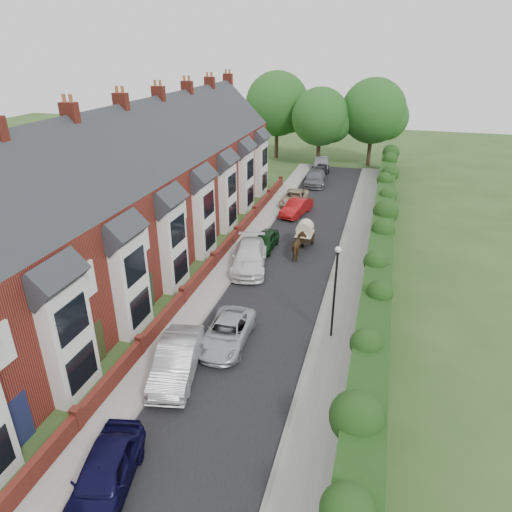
% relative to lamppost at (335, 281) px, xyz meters
% --- Properties ---
extents(ground, '(140.00, 140.00, 0.00)m').
position_rel_lamppost_xyz_m(ground, '(-3.40, -4.00, -3.30)').
color(ground, '#2D4C1E').
rests_on(ground, ground).
extents(road, '(6.00, 58.00, 0.02)m').
position_rel_lamppost_xyz_m(road, '(-3.90, 7.00, -3.29)').
color(road, black).
rests_on(road, ground).
extents(pavement_hedge_side, '(2.20, 58.00, 0.12)m').
position_rel_lamppost_xyz_m(pavement_hedge_side, '(0.20, 7.00, -3.24)').
color(pavement_hedge_side, gray).
rests_on(pavement_hedge_side, ground).
extents(pavement_house_side, '(1.70, 58.00, 0.12)m').
position_rel_lamppost_xyz_m(pavement_house_side, '(-7.75, 7.00, -3.24)').
color(pavement_house_side, gray).
rests_on(pavement_house_side, ground).
extents(kerb_hedge_side, '(0.18, 58.00, 0.13)m').
position_rel_lamppost_xyz_m(kerb_hedge_side, '(-0.85, 7.00, -3.23)').
color(kerb_hedge_side, gray).
rests_on(kerb_hedge_side, ground).
extents(kerb_house_side, '(0.18, 58.00, 0.13)m').
position_rel_lamppost_xyz_m(kerb_house_side, '(-6.95, 7.00, -3.23)').
color(kerb_house_side, gray).
rests_on(kerb_house_side, ground).
extents(hedge, '(2.10, 58.00, 2.85)m').
position_rel_lamppost_xyz_m(hedge, '(2.00, 7.00, -1.70)').
color(hedge, '#173310').
rests_on(hedge, ground).
extents(terrace_row, '(9.05, 40.50, 11.50)m').
position_rel_lamppost_xyz_m(terrace_row, '(-14.27, 5.98, 1.18)').
color(terrace_row, maroon).
rests_on(terrace_row, ground).
extents(garden_wall_row, '(0.35, 40.35, 1.10)m').
position_rel_lamppost_xyz_m(garden_wall_row, '(-8.75, 6.00, -2.84)').
color(garden_wall_row, maroon).
rests_on(garden_wall_row, ground).
extents(lamppost, '(0.32, 0.32, 5.16)m').
position_rel_lamppost_xyz_m(lamppost, '(0.00, 0.00, 0.00)').
color(lamppost, black).
rests_on(lamppost, ground).
extents(tree_far_left, '(7.14, 6.80, 9.29)m').
position_rel_lamppost_xyz_m(tree_far_left, '(-6.05, 36.08, 2.41)').
color(tree_far_left, '#332316').
rests_on(tree_far_left, ground).
extents(tree_far_right, '(7.98, 7.60, 10.31)m').
position_rel_lamppost_xyz_m(tree_far_right, '(-0.01, 38.08, 3.02)').
color(tree_far_right, '#332316').
rests_on(tree_far_right, ground).
extents(tree_far_back, '(8.40, 8.00, 10.82)m').
position_rel_lamppost_xyz_m(tree_far_back, '(-11.99, 39.08, 3.32)').
color(tree_far_back, '#332316').
rests_on(tree_far_back, ground).
extents(car_navy, '(2.70, 4.74, 1.52)m').
position_rel_lamppost_xyz_m(car_navy, '(-6.17, -11.06, -2.54)').
color(car_navy, black).
rests_on(car_navy, ground).
extents(car_silver_a, '(2.66, 5.11, 1.60)m').
position_rel_lamppost_xyz_m(car_silver_a, '(-6.40, -4.85, -2.50)').
color(car_silver_a, '#9FA0A4').
rests_on(car_silver_a, ground).
extents(car_silver_b, '(2.25, 4.64, 1.27)m').
position_rel_lamppost_xyz_m(car_silver_b, '(-5.01, -1.96, -2.66)').
color(car_silver_b, '#B2B6BA').
rests_on(car_silver_b, ground).
extents(car_white, '(3.35, 5.80, 1.58)m').
position_rel_lamppost_xyz_m(car_white, '(-6.40, 6.60, -2.51)').
color(car_white, white).
rests_on(car_white, ground).
extents(car_green, '(1.60, 3.77, 1.27)m').
position_rel_lamppost_xyz_m(car_green, '(-6.18, 9.86, -2.66)').
color(car_green, black).
rests_on(car_green, ground).
extents(car_red, '(2.43, 4.46, 1.39)m').
position_rel_lamppost_xyz_m(car_red, '(-5.40, 17.80, -2.60)').
color(car_red, maroon).
rests_on(car_red, ground).
extents(car_beige, '(2.17, 4.68, 1.30)m').
position_rel_lamppost_xyz_m(car_beige, '(-6.15, 20.51, -2.65)').
color(car_beige, '#C0AB8A').
rests_on(car_beige, ground).
extents(car_grey, '(2.48, 5.20, 1.46)m').
position_rel_lamppost_xyz_m(car_grey, '(-5.37, 27.77, -2.57)').
color(car_grey, slate).
rests_on(car_grey, ground).
extents(car_black, '(1.76, 3.88, 1.29)m').
position_rel_lamppost_xyz_m(car_black, '(-5.35, 31.60, -2.65)').
color(car_black, black).
rests_on(car_black, ground).
extents(horse, '(1.16, 2.14, 1.73)m').
position_rel_lamppost_xyz_m(horse, '(-3.49, 9.02, -2.43)').
color(horse, '#4C351C').
rests_on(horse, ground).
extents(horse_cart, '(1.25, 2.77, 2.00)m').
position_rel_lamppost_xyz_m(horse_cart, '(-3.49, 11.23, -2.16)').
color(horse_cart, black).
rests_on(horse_cart, ground).
extents(car_extra_far, '(2.14, 4.72, 1.50)m').
position_rel_lamppost_xyz_m(car_extra_far, '(-5.66, 34.02, -2.55)').
color(car_extra_far, '#57585E').
rests_on(car_extra_far, ground).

